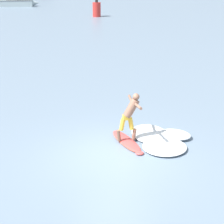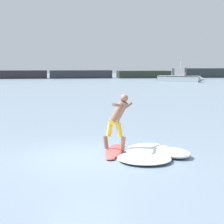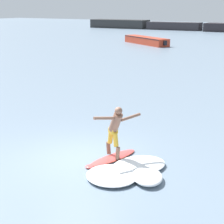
# 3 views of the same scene
# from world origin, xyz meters

# --- Properties ---
(ground_plane) EXTENTS (200.00, 200.00, 0.00)m
(ground_plane) POSITION_xyz_m (0.00, 0.00, 0.00)
(ground_plane) COLOR slate
(surfboard) EXTENTS (0.99, 2.10, 0.22)m
(surfboard) POSITION_xyz_m (0.93, 0.46, 0.04)
(surfboard) COLOR #E14A47
(surfboard) RESTS_ON ground
(surfer) EXTENTS (1.02, 1.49, 1.69)m
(surfer) POSITION_xyz_m (1.05, 0.43, 1.09)
(surfer) COLOR brown
(surfer) RESTS_ON surfboard
(fishing_boat_near_jetty) EXTENTS (6.76, 4.98, 3.14)m
(fishing_boat_near_jetty) POSITION_xyz_m (17.33, 44.15, 0.69)
(fishing_boat_near_jetty) COLOR #A3B3B6
(fishing_boat_near_jetty) RESTS_ON ground
(channel_marker_buoy) EXTENTS (0.94, 0.94, 1.97)m
(channel_marker_buoy) POSITION_xyz_m (20.08, 27.64, 0.83)
(channel_marker_buoy) COLOR red
(channel_marker_buoy) RESTS_ON ground
(wave_foam_at_tail) EXTENTS (1.98, 1.94, 0.17)m
(wave_foam_at_tail) POSITION_xyz_m (1.60, -0.70, 0.08)
(wave_foam_at_tail) COLOR white
(wave_foam_at_tail) RESTS_ON ground
(wave_foam_at_nose) EXTENTS (1.90, 2.09, 0.17)m
(wave_foam_at_nose) POSITION_xyz_m (1.94, 0.34, 0.08)
(wave_foam_at_nose) COLOR white
(wave_foam_at_nose) RESTS_ON ground
(wave_foam_beside) EXTENTS (1.33, 1.44, 0.24)m
(wave_foam_beside) POSITION_xyz_m (2.52, -0.31, 0.12)
(wave_foam_beside) COLOR white
(wave_foam_beside) RESTS_ON ground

